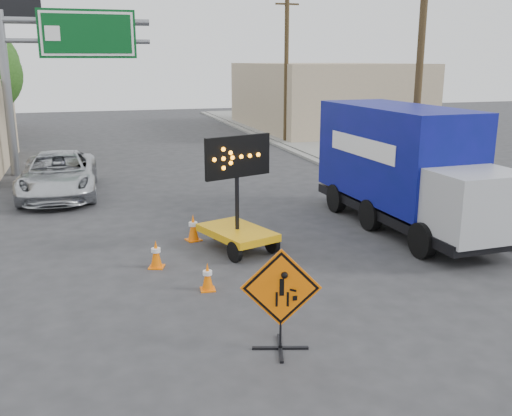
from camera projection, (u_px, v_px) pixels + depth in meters
name	position (u px, v px, depth m)	size (l,w,h in m)	color
ground	(314.00, 350.00, 9.78)	(100.00, 100.00, 0.00)	#2D2D30
curb_right	(335.00, 169.00, 25.67)	(0.40, 60.00, 0.12)	gray
sidewalk_right	(381.00, 166.00, 26.31)	(4.00, 60.00, 0.15)	gray
building_right_far	(324.00, 97.00, 40.62)	(10.00, 14.00, 4.60)	tan
highway_gantry	(56.00, 54.00, 23.92)	(6.18, 0.38, 6.90)	slate
utility_pole_near	(420.00, 64.00, 20.09)	(1.80, 0.26, 9.00)	#40311B
utility_pole_far	(286.00, 63.00, 33.07)	(1.80, 0.26, 9.00)	#40311B
construction_sign	(281.00, 298.00, 9.59)	(1.33, 0.95, 1.82)	black
arrow_board	(237.00, 225.00, 14.81)	(1.90, 2.41, 3.01)	#D8980C
pickup_truck	(59.00, 175.00, 20.74)	(2.62, 5.69, 1.58)	silver
box_truck	(405.00, 174.00, 16.62)	(2.60, 7.51, 3.53)	black
cone_a	(208.00, 276.00, 12.28)	(0.35, 0.35, 0.63)	#FE6A05
cone_b	(156.00, 254.00, 13.61)	(0.45, 0.45, 0.69)	#FE6A05
cone_c	(193.00, 227.00, 15.67)	(0.47, 0.47, 0.74)	#FE6A05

